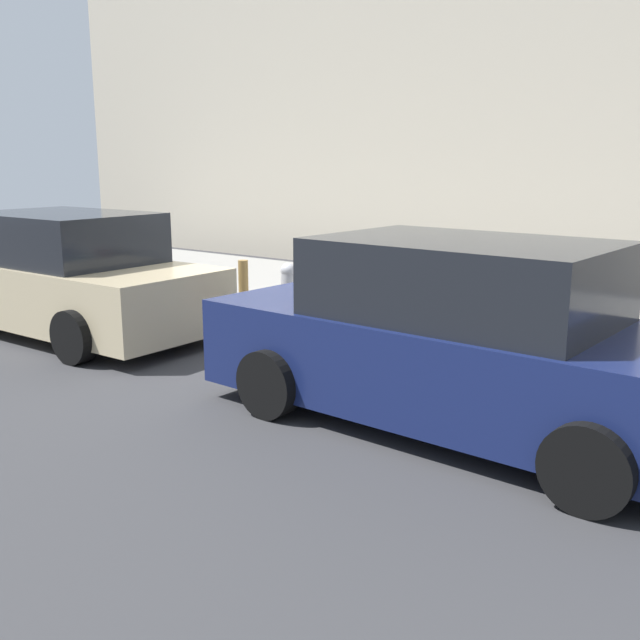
{
  "coord_description": "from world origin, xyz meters",
  "views": [
    {
      "loc": [
        -6.32,
        7.1,
        2.32
      ],
      "look_at": [
        -1.28,
        0.57,
        0.49
      ],
      "focal_mm": 40.58,
      "sensor_mm": 36.0,
      "label": 1
    }
  ],
  "objects_px": {
    "parked_car_beige_1": "(67,277)",
    "parked_car_navy_0": "(461,341)",
    "suitcase_silver_5": "(331,299)",
    "suitcase_maroon_3": "(401,310)",
    "suitcase_navy_1": "(477,323)",
    "bollard_post": "(244,287)",
    "fire_hydrant": "(288,289)",
    "suitcase_teal_2": "(433,323)",
    "suitcase_black_4": "(365,304)",
    "suitcase_red_0": "(520,331)"
  },
  "relations": [
    {
      "from": "suitcase_maroon_3",
      "to": "fire_hydrant",
      "type": "distance_m",
      "value": 1.83
    },
    {
      "from": "suitcase_navy_1",
      "to": "parked_car_navy_0",
      "type": "distance_m",
      "value": 2.28
    },
    {
      "from": "suitcase_red_0",
      "to": "suitcase_teal_2",
      "type": "xyz_separation_m",
      "value": [
        1.07,
        0.06,
        -0.04
      ]
    },
    {
      "from": "suitcase_navy_1",
      "to": "parked_car_navy_0",
      "type": "height_order",
      "value": "parked_car_navy_0"
    },
    {
      "from": "suitcase_teal_2",
      "to": "suitcase_black_4",
      "type": "relative_size",
      "value": 0.79
    },
    {
      "from": "bollard_post",
      "to": "parked_car_navy_0",
      "type": "relative_size",
      "value": 0.16
    },
    {
      "from": "fire_hydrant",
      "to": "parked_car_beige_1",
      "type": "bearing_deg",
      "value": 42.82
    },
    {
      "from": "suitcase_maroon_3",
      "to": "bollard_post",
      "type": "xyz_separation_m",
      "value": [
        2.55,
        0.18,
        0.04
      ]
    },
    {
      "from": "suitcase_navy_1",
      "to": "fire_hydrant",
      "type": "xyz_separation_m",
      "value": [
        2.86,
        0.04,
        0.09
      ]
    },
    {
      "from": "suitcase_navy_1",
      "to": "parked_car_navy_0",
      "type": "relative_size",
      "value": 0.2
    },
    {
      "from": "suitcase_navy_1",
      "to": "suitcase_maroon_3",
      "type": "relative_size",
      "value": 1.03
    },
    {
      "from": "suitcase_red_0",
      "to": "suitcase_maroon_3",
      "type": "relative_size",
      "value": 0.89
    },
    {
      "from": "suitcase_silver_5",
      "to": "suitcase_maroon_3",
      "type": "bearing_deg",
      "value": -177.16
    },
    {
      "from": "suitcase_silver_5",
      "to": "parked_car_beige_1",
      "type": "bearing_deg",
      "value": 34.36
    },
    {
      "from": "fire_hydrant",
      "to": "parked_car_beige_1",
      "type": "xyz_separation_m",
      "value": [
        2.21,
        2.05,
        0.22
      ]
    },
    {
      "from": "suitcase_teal_2",
      "to": "suitcase_maroon_3",
      "type": "distance_m",
      "value": 0.53
    },
    {
      "from": "suitcase_red_0",
      "to": "suitcase_black_4",
      "type": "bearing_deg",
      "value": 0.41
    },
    {
      "from": "suitcase_maroon_3",
      "to": "parked_car_navy_0",
      "type": "xyz_separation_m",
      "value": [
        -1.87,
        2.08,
        0.29
      ]
    },
    {
      "from": "parked_car_beige_1",
      "to": "parked_car_navy_0",
      "type": "bearing_deg",
      "value": 180.0
    },
    {
      "from": "suitcase_black_4",
      "to": "fire_hydrant",
      "type": "distance_m",
      "value": 1.32
    },
    {
      "from": "suitcase_silver_5",
      "to": "fire_hydrant",
      "type": "height_order",
      "value": "suitcase_silver_5"
    },
    {
      "from": "suitcase_silver_5",
      "to": "fire_hydrant",
      "type": "relative_size",
      "value": 1.33
    },
    {
      "from": "suitcase_navy_1",
      "to": "suitcase_black_4",
      "type": "xyz_separation_m",
      "value": [
        1.54,
        0.08,
        0.04
      ]
    },
    {
      "from": "suitcase_teal_2",
      "to": "parked_car_navy_0",
      "type": "distance_m",
      "value": 2.42
    },
    {
      "from": "suitcase_black_4",
      "to": "suitcase_maroon_3",
      "type": "bearing_deg",
      "value": -172.47
    },
    {
      "from": "suitcase_navy_1",
      "to": "parked_car_beige_1",
      "type": "distance_m",
      "value": 5.5
    },
    {
      "from": "parked_car_beige_1",
      "to": "suitcase_teal_2",
      "type": "bearing_deg",
      "value": -156.61
    },
    {
      "from": "suitcase_maroon_3",
      "to": "suitcase_black_4",
      "type": "distance_m",
      "value": 0.51
    },
    {
      "from": "suitcase_maroon_3",
      "to": "suitcase_navy_1",
      "type": "bearing_deg",
      "value": -179.4
    },
    {
      "from": "suitcase_black_4",
      "to": "parked_car_beige_1",
      "type": "relative_size",
      "value": 0.23
    },
    {
      "from": "suitcase_maroon_3",
      "to": "suitcase_black_4",
      "type": "height_order",
      "value": "suitcase_black_4"
    },
    {
      "from": "suitcase_red_0",
      "to": "parked_car_beige_1",
      "type": "height_order",
      "value": "parked_car_beige_1"
    },
    {
      "from": "fire_hydrant",
      "to": "parked_car_beige_1",
      "type": "height_order",
      "value": "parked_car_beige_1"
    },
    {
      "from": "suitcase_teal_2",
      "to": "suitcase_silver_5",
      "type": "xyz_separation_m",
      "value": [
        1.59,
        -0.06,
        0.1
      ]
    },
    {
      "from": "suitcase_red_0",
      "to": "fire_hydrant",
      "type": "xyz_separation_m",
      "value": [
        3.41,
        -0.02,
        0.1
      ]
    },
    {
      "from": "parked_car_beige_1",
      "to": "suitcase_navy_1",
      "type": "bearing_deg",
      "value": -157.58
    },
    {
      "from": "suitcase_navy_1",
      "to": "suitcase_teal_2",
      "type": "relative_size",
      "value": 1.14
    },
    {
      "from": "suitcase_black_4",
      "to": "fire_hydrant",
      "type": "relative_size",
      "value": 1.35
    },
    {
      "from": "fire_hydrant",
      "to": "suitcase_silver_5",
      "type": "bearing_deg",
      "value": 178.54
    },
    {
      "from": "bollard_post",
      "to": "parked_car_beige_1",
      "type": "bearing_deg",
      "value": 51.82
    },
    {
      "from": "parked_car_navy_0",
      "to": "parked_car_beige_1",
      "type": "height_order",
      "value": "parked_car_navy_0"
    },
    {
      "from": "suitcase_teal_2",
      "to": "suitcase_black_4",
      "type": "distance_m",
      "value": 1.03
    },
    {
      "from": "parked_car_navy_0",
      "to": "parked_car_beige_1",
      "type": "distance_m",
      "value": 5.91
    },
    {
      "from": "suitcase_red_0",
      "to": "suitcase_teal_2",
      "type": "bearing_deg",
      "value": 3.17
    },
    {
      "from": "suitcase_navy_1",
      "to": "suitcase_maroon_3",
      "type": "bearing_deg",
      "value": 0.6
    },
    {
      "from": "suitcase_teal_2",
      "to": "fire_hydrant",
      "type": "xyz_separation_m",
      "value": [
        2.34,
        -0.08,
        0.14
      ]
    },
    {
      "from": "fire_hydrant",
      "to": "suitcase_black_4",
      "type": "bearing_deg",
      "value": 178.55
    },
    {
      "from": "suitcase_silver_5",
      "to": "parked_car_navy_0",
      "type": "distance_m",
      "value": 3.59
    },
    {
      "from": "suitcase_navy_1",
      "to": "parked_car_beige_1",
      "type": "relative_size",
      "value": 0.2
    },
    {
      "from": "suitcase_black_4",
      "to": "bollard_post",
      "type": "xyz_separation_m",
      "value": [
        2.04,
        0.12,
        0.03
      ]
    }
  ]
}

